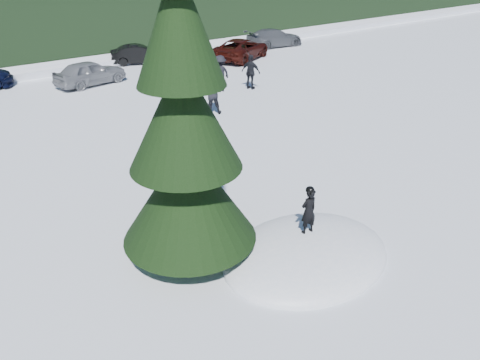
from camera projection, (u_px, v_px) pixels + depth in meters
ground at (306, 256)px, 11.56m from camera, size 200.00×200.00×0.00m
snow_mound at (306, 256)px, 11.56m from camera, size 4.48×3.52×0.96m
spruce_tall at (184, 129)px, 10.12m from camera, size 3.20×3.20×8.60m
spruce_short at (191, 150)px, 12.20m from camera, size 2.20×2.20×5.37m
child_skier at (308, 211)px, 11.40m from camera, size 0.47×0.34×1.20m
adult_0 at (211, 93)px, 21.10m from camera, size 1.14×1.04×1.89m
adult_1 at (251, 72)px, 24.83m from camera, size 0.84×1.15×1.82m
adult_2 at (220, 74)px, 24.39m from camera, size 1.30×0.85×1.88m
car_4 at (90, 73)px, 25.68m from camera, size 4.17×2.23×1.35m
car_5 at (139, 54)px, 30.47m from camera, size 3.90×2.53×1.21m
car_6 at (241, 49)px, 31.58m from camera, size 5.50×4.19×1.39m
car_7 at (274, 38)px, 35.68m from camera, size 4.77×2.34×1.33m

